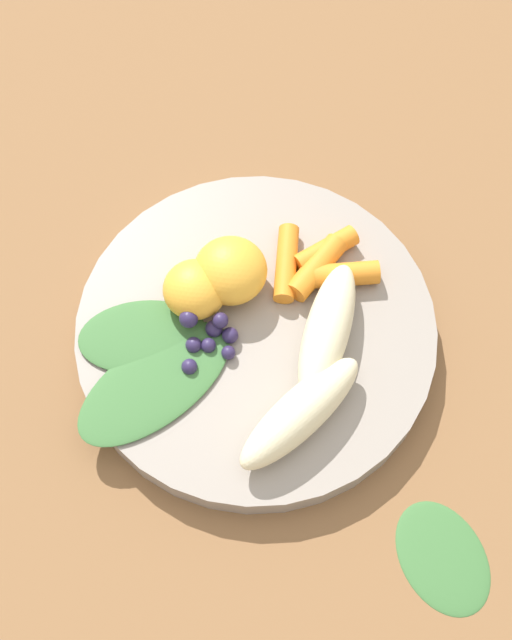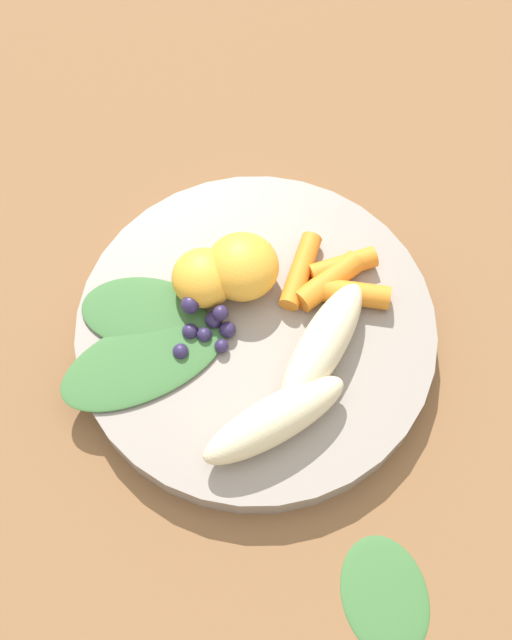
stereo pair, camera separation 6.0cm
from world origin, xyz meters
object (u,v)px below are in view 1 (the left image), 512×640
at_px(bowl, 256,332).
at_px(kale_leaf_stray, 443,557).
at_px(banana_peeled_left, 327,331).
at_px(orange_segment_near, 194,291).
at_px(banana_peeled_right, 300,413).

height_order(bowl, kale_leaf_stray, bowl).
height_order(banana_peeled_left, orange_segment_near, orange_segment_near).
bearing_deg(banana_peeled_right, orange_segment_near, 85.10).
distance_m(banana_peeled_left, banana_peeled_right, 0.07).
distance_m(banana_peeled_left, orange_segment_near, 0.10).
distance_m(orange_segment_near, kale_leaf_stray, 0.26).
bearing_deg(banana_peeled_left, banana_peeled_right, 177.52).
bearing_deg(bowl, banana_peeled_right, 137.79).
height_order(banana_peeled_left, banana_peeled_right, same).
distance_m(banana_peeled_right, orange_segment_near, 0.12).
xyz_separation_m(banana_peeled_right, kale_leaf_stray, (-0.13, 0.04, -0.04)).
bearing_deg(bowl, banana_peeled_left, -167.32).
bearing_deg(kale_leaf_stray, banana_peeled_left, -178.11).
relative_size(bowl, banana_peeled_left, 2.43).
bearing_deg(banana_peeled_right, bowl, 68.51).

